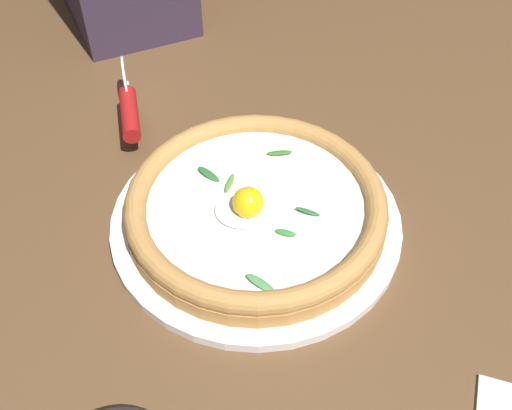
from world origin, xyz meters
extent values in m
cube|color=brown|center=(0.00, 0.00, -0.01)|extent=(2.40, 2.40, 0.03)
cylinder|color=white|center=(0.04, 0.03, 0.01)|extent=(0.32, 0.32, 0.01)
cylinder|color=#BB803F|center=(0.04, 0.03, 0.02)|extent=(0.28, 0.28, 0.02)
torus|color=#B58042|center=(0.04, 0.03, 0.04)|extent=(0.28, 0.28, 0.02)
cylinder|color=white|center=(0.04, 0.03, 0.03)|extent=(0.24, 0.24, 0.00)
ellipsoid|color=white|center=(0.02, 0.02, 0.04)|extent=(0.07, 0.06, 0.01)
sphere|color=yellow|center=(0.03, 0.01, 0.05)|extent=(0.03, 0.03, 0.03)
ellipsoid|color=#357726|center=(0.08, 0.10, 0.04)|extent=(0.03, 0.01, 0.01)
ellipsoid|color=#328035|center=(0.06, -0.02, 0.04)|extent=(0.02, 0.02, 0.01)
ellipsoid|color=#266731|center=(0.09, 0.00, 0.04)|extent=(0.03, 0.02, 0.01)
ellipsoid|color=#245F2B|center=(-0.01, 0.08, 0.04)|extent=(0.03, 0.03, 0.01)
ellipsoid|color=#418546|center=(0.02, -0.08, 0.04)|extent=(0.03, 0.03, 0.01)
ellipsoid|color=#548D37|center=(0.01, 0.06, 0.04)|extent=(0.02, 0.03, 0.00)
cylinder|color=silver|center=(-0.09, 0.27, 0.04)|extent=(0.00, 0.07, 0.07)
cylinder|color=silver|center=(-0.09, 0.26, 0.04)|extent=(0.01, 0.02, 0.01)
cylinder|color=#AC1817|center=(-0.09, 0.21, 0.04)|extent=(0.02, 0.09, 0.02)
camera|label=1|loc=(-0.06, -0.41, 0.51)|focal=42.43mm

